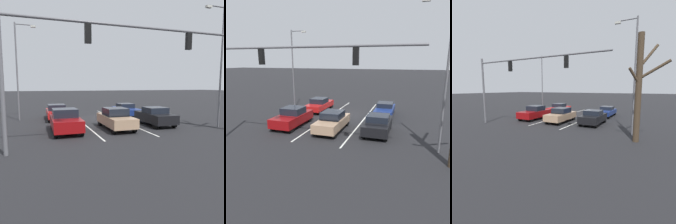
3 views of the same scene
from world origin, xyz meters
The scene contains 12 objects.
ground_plane centered at (0.00, 0.00, 0.00)m, with size 240.00×240.00×0.00m, color black.
lane_stripe_left_divider centered at (-1.82, 1.70, 0.01)m, with size 0.12×15.39×0.01m, color silver.
lane_stripe_center_divider centered at (1.82, 1.70, 0.01)m, with size 0.12×15.39×0.01m, color silver.
car_maroon_rightlane_front centered at (3.70, 5.86, 0.80)m, with size 1.92×4.49×1.64m.
car_black_leftlane_front centered at (-3.71, 5.54, 0.76)m, with size 1.89×4.15×1.50m.
car_tan_midlane_front centered at (-0.06, 5.99, 0.80)m, with size 1.81×4.48×1.59m.
car_navy_leftlane_second centered at (-3.58, -0.42, 0.69)m, with size 1.77×4.63×1.34m.
car_red_rightlane_second centered at (3.80, -0.38, 0.73)m, with size 1.81×4.69×1.46m.
traffic_signal_gantry centered at (2.73, 10.38, 5.14)m, with size 13.76×0.37×6.86m.
street_lamp_right_shoulder centered at (7.03, -0.74, 5.09)m, with size 1.86×0.24×8.96m.
street_lamp_left_shoulder centered at (-7.73, 8.07, 5.19)m, with size 1.75×0.24×9.18m.
bare_tree_near centered at (-8.44, 9.91, 3.93)m, with size 2.54×2.11×7.44m.
Camera 3 is at (-9.59, 22.99, 3.77)m, focal length 28.00 mm.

